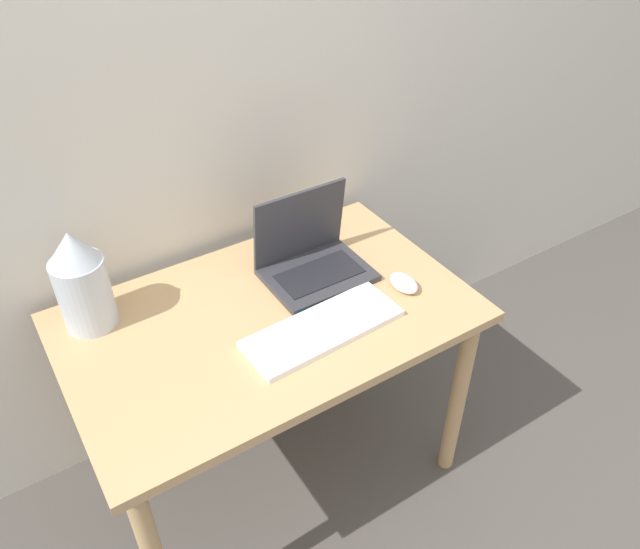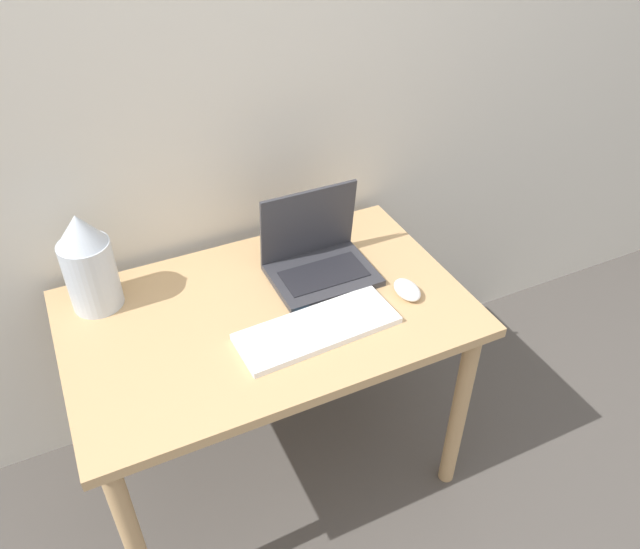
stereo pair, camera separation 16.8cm
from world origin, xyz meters
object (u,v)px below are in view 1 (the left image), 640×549
mp3_player (300,309)px  vase (81,281)px  laptop (311,257)px  mouse (404,283)px  keyboard (323,328)px

mp3_player → vase: bearing=152.6°
laptop → mouse: bearing=-48.9°
laptop → mouse: 0.28m
laptop → mouse: laptop is taller
laptop → vase: size_ratio=1.02×
keyboard → mp3_player: 0.11m
laptop → vase: bearing=168.4°
keyboard → mp3_player: bearing=93.8°
laptop → keyboard: laptop is taller
keyboard → vase: vase is taller
keyboard → mouse: bearing=5.4°
laptop → keyboard: size_ratio=0.68×
keyboard → mouse: size_ratio=4.34×
mp3_player → mouse: bearing=-14.5°
vase → laptop: bearing=-11.6°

